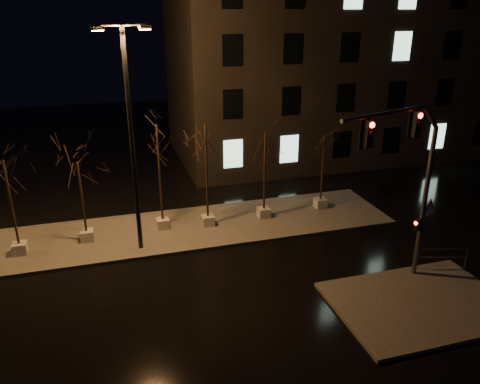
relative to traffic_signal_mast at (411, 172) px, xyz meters
name	(u,v)px	position (x,y,z in m)	size (l,w,h in m)	color
ground	(219,288)	(-7.43, 1.88, -5.19)	(90.00, 90.00, 0.00)	black
median	(192,228)	(-7.43, 7.88, -5.11)	(22.00, 5.00, 0.15)	#4D4A45
sidewalk_corner	(420,303)	(0.07, -1.62, -5.11)	(7.00, 5.00, 0.15)	#4D4A45
building	(333,58)	(6.57, 19.88, 2.31)	(25.00, 12.00, 15.00)	black
tree_0	(7,182)	(-15.98, 7.32, -1.35)	(1.80, 1.80, 4.86)	#ADABA1
tree_1	(80,181)	(-12.88, 7.82, -1.78)	(1.80, 1.80, 4.29)	#ADABA1
tree_2	(158,149)	(-8.97, 8.15, -0.61)	(1.80, 1.80, 5.84)	#ADABA1
tree_3	(206,148)	(-6.56, 7.85, -0.67)	(1.80, 1.80, 5.75)	#ADABA1
tree_4	(265,152)	(-3.28, 7.99, -1.21)	(1.80, 1.80, 5.04)	#ADABA1
tree_5	(324,152)	(0.38, 8.32, -1.58)	(1.80, 1.80, 4.55)	#ADABA1
traffic_signal_mast	(411,172)	(0.00, 0.00, 0.00)	(6.03, 1.95, 7.67)	#525559
streetlight_main	(131,128)	(-10.33, 6.27, 1.00)	(2.55, 1.13, 10.47)	black
guard_rail_a	(442,256)	(2.57, 0.38, -4.38)	(2.24, 0.67, 1.00)	#525559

